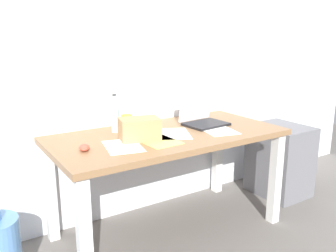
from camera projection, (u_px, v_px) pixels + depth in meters
ground_plane at (168, 229)px, 2.67m from camera, size 8.00×8.00×0.00m
back_wall at (136, 48)px, 2.71m from camera, size 5.20×0.08×2.60m
desk at (168, 147)px, 2.51m from camera, size 1.61×0.78×0.74m
laptop_right at (202, 118)px, 2.71m from camera, size 0.32×0.28×0.23m
beer_bottle at (115, 118)px, 2.49m from camera, size 0.06×0.06×0.26m
computer_mouse at (84, 148)px, 2.11m from camera, size 0.09×0.12×0.03m
cardboard_box at (140, 129)px, 2.31m from camera, size 0.28×0.22×0.14m
coffee_mug at (127, 121)px, 2.61m from camera, size 0.08×0.08×0.09m
paper_sheet_front_left at (123, 146)px, 2.19m from camera, size 0.27×0.33×0.00m
paper_sheet_center at (174, 134)px, 2.46m from camera, size 0.32×0.36×0.00m
paper_sheet_front_right at (218, 130)px, 2.55m from camera, size 0.27×0.34×0.00m
paper_yellow_folder at (158, 141)px, 2.30m from camera, size 0.22×0.31×0.00m
filing_cabinet at (280, 160)px, 3.21m from camera, size 0.40×0.48×0.63m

